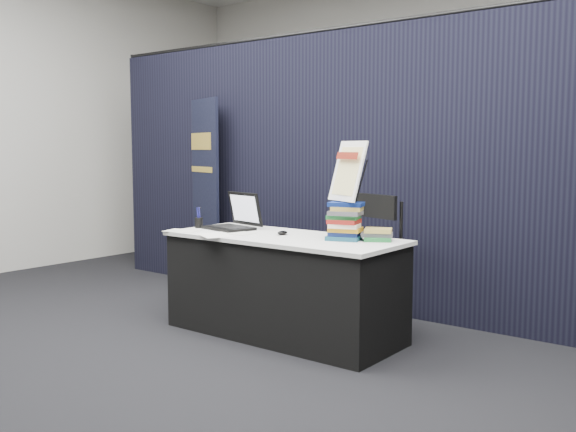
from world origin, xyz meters
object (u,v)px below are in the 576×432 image
at_px(book_stack_short, 377,235).
at_px(pullup_banner, 202,203).
at_px(stacking_chair, 362,258).
at_px(display_table, 283,285).
at_px(book_stack_tall, 345,221).
at_px(info_sign, 348,172).
at_px(laptop, 233,220).

relative_size(book_stack_short, pullup_banner, 0.13).
height_order(book_stack_short, stacking_chair, stacking_chair).
xyz_separation_m(display_table, book_stack_tall, (0.49, 0.08, 0.51)).
height_order(info_sign, stacking_chair, info_sign).
relative_size(info_sign, pullup_banner, 0.23).
xyz_separation_m(pullup_banner, stacking_chair, (2.26, -0.57, -0.26)).
bearing_deg(display_table, stacking_chair, 40.29).
distance_m(info_sign, stacking_chair, 0.70).
distance_m(display_table, book_stack_tall, 0.71).
height_order(book_stack_tall, book_stack_short, book_stack_tall).
bearing_deg(book_stack_tall, laptop, -179.52).
bearing_deg(book_stack_short, display_table, -163.94).
distance_m(laptop, info_sign, 1.13).
bearing_deg(laptop, book_stack_tall, 12.02).
xyz_separation_m(book_stack_tall, stacking_chair, (-0.04, 0.30, -0.30)).
bearing_deg(book_stack_tall, pullup_banner, 159.35).
bearing_deg(pullup_banner, laptop, -14.28).
distance_m(book_stack_short, pullup_banner, 2.61).
xyz_separation_m(book_stack_tall, pullup_banner, (-2.30, 0.87, -0.05)).
bearing_deg(book_stack_short, book_stack_tall, -149.38).
xyz_separation_m(laptop, info_sign, (1.06, 0.04, 0.41)).
height_order(book_stack_tall, info_sign, info_sign).
bearing_deg(laptop, pullup_banner, 156.38).
distance_m(book_stack_tall, info_sign, 0.35).
height_order(laptop, book_stack_short, laptop).
height_order(book_stack_short, pullup_banner, pullup_banner).
relative_size(laptop, book_stack_short, 1.76).
bearing_deg(display_table, pullup_banner, 152.43).
distance_m(book_stack_short, stacking_chair, 0.37).
bearing_deg(laptop, display_table, 4.41).
xyz_separation_m(info_sign, stacking_chair, (-0.04, 0.27, -0.65)).
bearing_deg(laptop, info_sign, 13.68).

